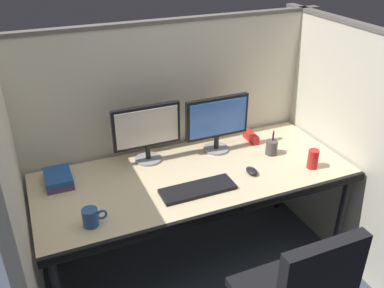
% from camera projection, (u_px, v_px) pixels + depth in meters
% --- Properties ---
extents(cubicle_partition_rear, '(2.21, 0.06, 1.57)m').
position_uv_depth(cubicle_partition_rear, '(169.00, 136.00, 2.85)').
color(cubicle_partition_rear, beige).
rests_on(cubicle_partition_rear, ground).
extents(cubicle_partition_left, '(0.06, 1.41, 1.57)m').
position_uv_depth(cubicle_partition_left, '(20.00, 217.00, 2.06)').
color(cubicle_partition_left, beige).
rests_on(cubicle_partition_left, ground).
extents(cubicle_partition_right, '(0.06, 1.41, 1.57)m').
position_uv_depth(cubicle_partition_right, '(339.00, 143.00, 2.75)').
color(cubicle_partition_right, beige).
rests_on(cubicle_partition_right, ground).
extents(desk, '(1.90, 0.80, 0.74)m').
position_uv_depth(desk, '(196.00, 182.00, 2.52)').
color(desk, beige).
rests_on(desk, ground).
extents(monitor_left, '(0.43, 0.17, 0.37)m').
position_uv_depth(monitor_left, '(147.00, 130.00, 2.55)').
color(monitor_left, gray).
rests_on(monitor_left, desk).
extents(monitor_right, '(0.43, 0.17, 0.37)m').
position_uv_depth(monitor_right, '(217.00, 121.00, 2.67)').
color(monitor_right, gray).
rests_on(monitor_right, desk).
extents(keyboard_main, '(0.43, 0.15, 0.02)m').
position_uv_depth(keyboard_main, '(198.00, 189.00, 2.35)').
color(keyboard_main, black).
rests_on(keyboard_main, desk).
extents(computer_mouse, '(0.06, 0.10, 0.04)m').
position_uv_depth(computer_mouse, '(252.00, 171.00, 2.51)').
color(computer_mouse, black).
rests_on(computer_mouse, desk).
extents(coffee_mug, '(0.13, 0.08, 0.09)m').
position_uv_depth(coffee_mug, '(91.00, 217.00, 2.07)').
color(coffee_mug, '#264C8C').
rests_on(coffee_mug, desk).
extents(pen_cup, '(0.08, 0.08, 0.17)m').
position_uv_depth(pen_cup, '(272.00, 147.00, 2.70)').
color(pen_cup, '#4C4742').
rests_on(pen_cup, desk).
extents(soda_can, '(0.07, 0.07, 0.12)m').
position_uv_depth(soda_can, '(313.00, 159.00, 2.55)').
color(soda_can, red).
rests_on(soda_can, desk).
extents(book_stack, '(0.15, 0.22, 0.06)m').
position_uv_depth(book_stack, '(58.00, 179.00, 2.41)').
color(book_stack, '#4C3366').
rests_on(book_stack, desk).
extents(red_stapler, '(0.04, 0.15, 0.06)m').
position_uv_depth(red_stapler, '(251.00, 137.00, 2.88)').
color(red_stapler, red).
rests_on(red_stapler, desk).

